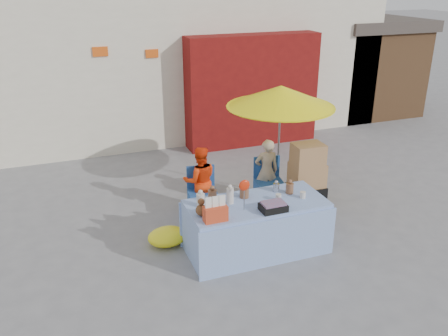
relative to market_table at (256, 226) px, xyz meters
name	(u,v)px	position (x,y,z in m)	size (l,w,h in m)	color
ground	(230,242)	(-0.27, 0.34, -0.41)	(80.00, 80.00, 0.00)	slate
backdrop	(148,4)	(0.24, 7.85, 2.69)	(14.00, 8.00, 7.80)	silver
market_table	(256,226)	(0.00, 0.00, 0.00)	(2.09, 0.98, 1.26)	#9CBEF9
chair_left	(203,202)	(-0.39, 1.32, -0.16)	(0.55, 0.54, 0.85)	#214D97
chair_right	(269,191)	(0.86, 1.32, -0.16)	(0.55, 0.54, 0.85)	#214D97
vendor_orange	(200,181)	(-0.39, 1.45, 0.19)	(0.59, 0.46, 1.21)	#FF3A0D
vendor_beige	(266,171)	(0.86, 1.45, 0.18)	(0.43, 0.29, 1.19)	beige
umbrella	(281,97)	(1.16, 1.60, 1.48)	(1.90, 1.90, 2.09)	gray
box_stack	(306,182)	(1.29, 0.78, 0.18)	(0.60, 0.50, 1.28)	black
tarp_bundle	(167,237)	(-1.20, 0.62, -0.28)	(0.61, 0.48, 0.27)	yellow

